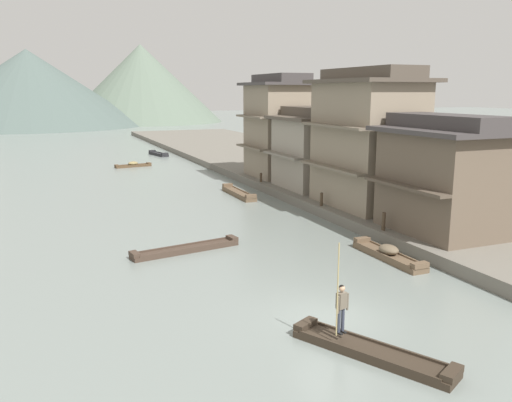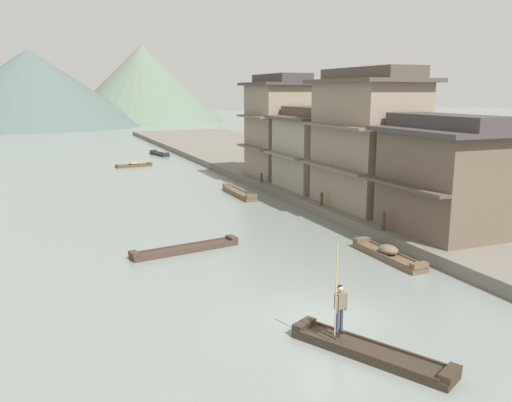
{
  "view_description": "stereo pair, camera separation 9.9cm",
  "coord_description": "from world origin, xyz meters",
  "px_view_note": "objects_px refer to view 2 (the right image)",
  "views": [
    {
      "loc": [
        -9.27,
        -15.29,
        7.93
      ],
      "look_at": [
        2.4,
        12.88,
        1.61
      ],
      "focal_mm": 37.2,
      "sensor_mm": 36.0,
      "label": 1
    },
    {
      "loc": [
        -9.18,
        -15.32,
        7.93
      ],
      "look_at": [
        2.4,
        12.88,
        1.61
      ],
      "focal_mm": 37.2,
      "sensor_mm": 36.0,
      "label": 2
    }
  ],
  "objects_px": {
    "boat_moored_second": "(159,154)",
    "boat_moored_nearest": "(388,254)",
    "boat_moored_third": "(134,165)",
    "mooring_post_dock_near": "(384,221)",
    "boat_foreground_poled": "(370,352)",
    "boat_midriver_drifting": "(239,193)",
    "house_waterfront_nearest": "(443,176)",
    "mooring_post_dock_far": "(261,177)",
    "house_waterfront_tall": "(316,148)",
    "boat_moored_far": "(186,249)",
    "house_waterfront_narrow": "(281,126)",
    "mooring_post_dock_mid": "(322,199)",
    "boatman_person": "(340,303)",
    "house_waterfront_second": "(367,139)"
  },
  "relations": [
    {
      "from": "mooring_post_dock_mid",
      "to": "boat_foreground_poled",
      "type": "bearing_deg",
      "value": -114.7
    },
    {
      "from": "house_waterfront_narrow",
      "to": "mooring_post_dock_mid",
      "type": "relative_size",
      "value": 10.12
    },
    {
      "from": "mooring_post_dock_far",
      "to": "house_waterfront_tall",
      "type": "bearing_deg",
      "value": -51.55
    },
    {
      "from": "boat_foreground_poled",
      "to": "house_waterfront_nearest",
      "type": "bearing_deg",
      "value": 40.74
    },
    {
      "from": "boat_foreground_poled",
      "to": "boat_moored_third",
      "type": "distance_m",
      "value": 44.67
    },
    {
      "from": "house_waterfront_tall",
      "to": "mooring_post_dock_near",
      "type": "height_order",
      "value": "house_waterfront_tall"
    },
    {
      "from": "boat_moored_nearest",
      "to": "boat_moored_far",
      "type": "distance_m",
      "value": 9.99
    },
    {
      "from": "boat_foreground_poled",
      "to": "mooring_post_dock_far",
      "type": "height_order",
      "value": "mooring_post_dock_far"
    },
    {
      "from": "boat_moored_nearest",
      "to": "mooring_post_dock_far",
      "type": "relative_size",
      "value": 6.5
    },
    {
      "from": "mooring_post_dock_far",
      "to": "boatman_person",
      "type": "bearing_deg",
      "value": -107.78
    },
    {
      "from": "house_waterfront_second",
      "to": "mooring_post_dock_near",
      "type": "height_order",
      "value": "house_waterfront_second"
    },
    {
      "from": "boat_moored_third",
      "to": "mooring_post_dock_far",
      "type": "xyz_separation_m",
      "value": [
        7.41,
        -17.57,
        0.81
      ]
    },
    {
      "from": "boat_moored_far",
      "to": "house_waterfront_tall",
      "type": "distance_m",
      "value": 17.36
    },
    {
      "from": "house_waterfront_nearest",
      "to": "mooring_post_dock_far",
      "type": "distance_m",
      "value": 18.47
    },
    {
      "from": "boat_moored_second",
      "to": "mooring_post_dock_mid",
      "type": "xyz_separation_m",
      "value": [
        2.67,
        -36.81,
        0.9
      ]
    },
    {
      "from": "boat_moored_third",
      "to": "house_waterfront_narrow",
      "type": "xyz_separation_m",
      "value": [
        10.27,
        -15.11,
        4.74
      ]
    },
    {
      "from": "boat_moored_third",
      "to": "house_waterfront_nearest",
      "type": "xyz_separation_m",
      "value": [
        10.02,
        -35.66,
        3.44
      ]
    },
    {
      "from": "boatman_person",
      "to": "mooring_post_dock_near",
      "type": "height_order",
      "value": "boatman_person"
    },
    {
      "from": "house_waterfront_second",
      "to": "mooring_post_dock_far",
      "type": "height_order",
      "value": "house_waterfront_second"
    },
    {
      "from": "boat_moored_far",
      "to": "mooring_post_dock_near",
      "type": "xyz_separation_m",
      "value": [
        10.25,
        -2.31,
        1.0
      ]
    },
    {
      "from": "boat_moored_far",
      "to": "mooring_post_dock_far",
      "type": "bearing_deg",
      "value": 54.63
    },
    {
      "from": "boat_moored_nearest",
      "to": "mooring_post_dock_near",
      "type": "relative_size",
      "value": 4.91
    },
    {
      "from": "boat_moored_far",
      "to": "mooring_post_dock_far",
      "type": "height_order",
      "value": "mooring_post_dock_far"
    },
    {
      "from": "house_waterfront_nearest",
      "to": "house_waterfront_narrow",
      "type": "bearing_deg",
      "value": 89.31
    },
    {
      "from": "boat_foreground_poled",
      "to": "boatman_person",
      "type": "height_order",
      "value": "boatman_person"
    },
    {
      "from": "boat_foreground_poled",
      "to": "boat_midriver_drifting",
      "type": "height_order",
      "value": "boat_midriver_drifting"
    },
    {
      "from": "mooring_post_dock_far",
      "to": "mooring_post_dock_mid",
      "type": "bearing_deg",
      "value": -90.0
    },
    {
      "from": "mooring_post_dock_near",
      "to": "mooring_post_dock_far",
      "type": "height_order",
      "value": "mooring_post_dock_near"
    },
    {
      "from": "mooring_post_dock_near",
      "to": "house_waterfront_nearest",
      "type": "bearing_deg",
      "value": -27.25
    },
    {
      "from": "boat_moored_third",
      "to": "mooring_post_dock_near",
      "type": "relative_size",
      "value": 4.02
    },
    {
      "from": "boat_moored_second",
      "to": "mooring_post_dock_near",
      "type": "distance_m",
      "value": 43.62
    },
    {
      "from": "boat_midriver_drifting",
      "to": "house_waterfront_nearest",
      "type": "bearing_deg",
      "value": -72.2
    },
    {
      "from": "house_waterfront_narrow",
      "to": "mooring_post_dock_far",
      "type": "distance_m",
      "value": 5.45
    },
    {
      "from": "boat_moored_far",
      "to": "house_waterfront_tall",
      "type": "relative_size",
      "value": 0.89
    },
    {
      "from": "mooring_post_dock_far",
      "to": "house_waterfront_narrow",
      "type": "bearing_deg",
      "value": 40.7
    },
    {
      "from": "boat_moored_nearest",
      "to": "mooring_post_dock_near",
      "type": "distance_m",
      "value": 3.18
    },
    {
      "from": "boat_moored_third",
      "to": "mooring_post_dock_far",
      "type": "relative_size",
      "value": 5.33
    },
    {
      "from": "boat_moored_far",
      "to": "house_waterfront_narrow",
      "type": "distance_m",
      "value": 21.91
    },
    {
      "from": "boat_foreground_poled",
      "to": "boat_midriver_drifting",
      "type": "bearing_deg",
      "value": 78.35
    },
    {
      "from": "house_waterfront_nearest",
      "to": "house_waterfront_tall",
      "type": "relative_size",
      "value": 1.07
    },
    {
      "from": "house_waterfront_narrow",
      "to": "house_waterfront_second",
      "type": "bearing_deg",
      "value": -90.64
    },
    {
      "from": "boat_moored_second",
      "to": "mooring_post_dock_mid",
      "type": "height_order",
      "value": "mooring_post_dock_mid"
    },
    {
      "from": "boatman_person",
      "to": "house_waterfront_narrow",
      "type": "distance_m",
      "value": 30.92
    },
    {
      "from": "house_waterfront_narrow",
      "to": "mooring_post_dock_far",
      "type": "height_order",
      "value": "house_waterfront_narrow"
    },
    {
      "from": "boat_moored_third",
      "to": "mooring_post_dock_near",
      "type": "height_order",
      "value": "mooring_post_dock_near"
    },
    {
      "from": "boat_foreground_poled",
      "to": "mooring_post_dock_far",
      "type": "distance_m",
      "value": 28.23
    },
    {
      "from": "boat_moored_second",
      "to": "house_waterfront_narrow",
      "type": "height_order",
      "value": "house_waterfront_narrow"
    },
    {
      "from": "boat_moored_second",
      "to": "boat_moored_nearest",
      "type": "bearing_deg",
      "value": -88.62
    },
    {
      "from": "boat_moored_third",
      "to": "house_waterfront_tall",
      "type": "height_order",
      "value": "house_waterfront_tall"
    },
    {
      "from": "mooring_post_dock_far",
      "to": "boat_midriver_drifting",
      "type": "bearing_deg",
      "value": -145.99
    }
  ]
}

